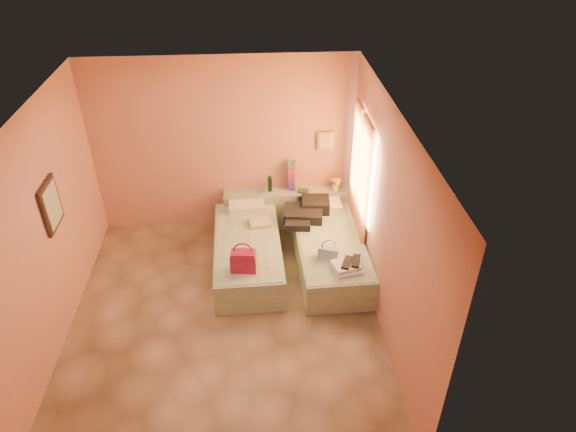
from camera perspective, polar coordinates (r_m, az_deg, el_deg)
name	(u,v)px	position (r m, az deg, el deg)	size (l,w,h in m)	color
ground	(226,318)	(6.93, -6.92, -11.19)	(4.50, 4.50, 0.00)	tan
room_walls	(234,178)	(6.29, -6.00, 4.24)	(4.02, 4.51, 2.81)	tan
headboard_ledge	(288,208)	(8.37, 0.02, 0.89)	(2.05, 0.30, 0.65)	#A5AD8E
bed_left	(248,253)	(7.54, -4.48, -4.12)	(0.90, 2.00, 0.50)	#B5C8A1
bed_right	(329,253)	(7.54, 4.63, -4.10)	(0.90, 2.00, 0.50)	#B5C8A1
water_bottle	(270,184)	(8.14, -2.02, 3.57)	(0.07, 0.07, 0.25)	#13351E
rainbow_box	(291,176)	(8.12, 0.39, 4.49)	(0.11, 0.11, 0.49)	#A5143C
small_dish	(261,191)	(8.18, -2.98, 2.81)	(0.11, 0.11, 0.03)	#4D8E5F
green_book	(303,191)	(8.18, 1.72, 2.81)	(0.16, 0.12, 0.03)	#224026
flower_vase	(336,183)	(8.20, 5.31, 3.72)	(0.20, 0.20, 0.26)	beige
magenta_handbag	(243,260)	(6.76, -4.98, -4.93)	(0.33, 0.19, 0.31)	#A5143C
khaki_garment	(260,223)	(7.67, -3.10, -0.74)	(0.31, 0.25, 0.05)	tan
clothes_pile	(307,212)	(7.77, 2.11, 0.40)	(0.63, 0.63, 0.19)	black
blue_handbag	(328,253)	(7.00, 4.49, -4.09)	(0.27, 0.12, 0.17)	#446AA4
towel_stack	(347,268)	(6.83, 6.63, -5.71)	(0.35, 0.30, 0.10)	white
sandal_pair	(352,262)	(6.82, 7.09, -5.12)	(0.20, 0.27, 0.03)	black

